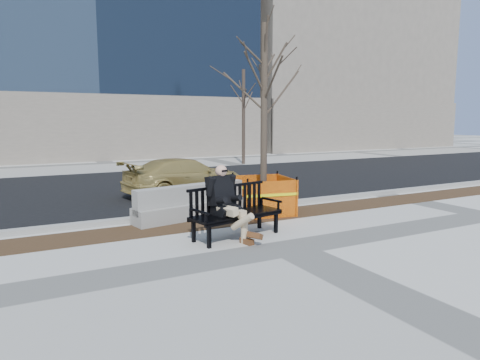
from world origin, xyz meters
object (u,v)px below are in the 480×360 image
at_px(sedan, 186,194).
at_px(jersey_barrier_left, 191,218).
at_px(seated_man, 225,239).
at_px(bench, 236,237).
at_px(tree_fence, 263,213).

height_order(sedan, jersey_barrier_left, sedan).
bearing_deg(sedan, seated_man, 158.14).
bearing_deg(bench, jersey_barrier_left, 83.68).
height_order(bench, seated_man, seated_man).
distance_m(bench, jersey_barrier_left, 2.12).
bearing_deg(tree_fence, sedan, 101.90).
height_order(bench, sedan, sedan).
relative_size(seated_man, tree_fence, 0.29).
xyz_separation_m(bench, jersey_barrier_left, (-0.21, 2.11, 0.00)).
bearing_deg(seated_man, tree_fence, 29.58).
xyz_separation_m(bench, seated_man, (-0.28, -0.00, 0.00)).
bearing_deg(sedan, jersey_barrier_left, 152.18).
xyz_separation_m(seated_man, sedan, (1.18, 5.53, 0.00)).
distance_m(tree_fence, jersey_barrier_left, 1.94).
xyz_separation_m(sedan, jersey_barrier_left, (-1.11, -3.42, 0.00)).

